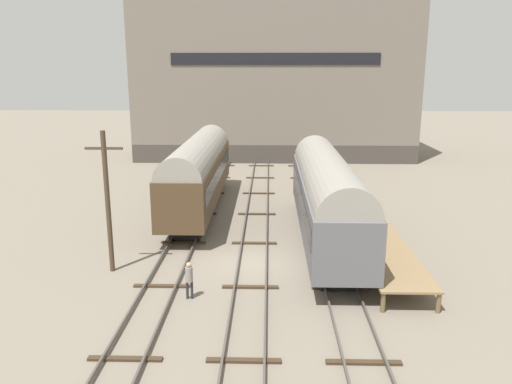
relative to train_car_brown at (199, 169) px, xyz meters
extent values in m
plane|color=slate|center=(4.12, -9.93, -3.01)|extent=(200.00, 200.00, 0.00)
cube|color=#4C4742|center=(-0.72, -9.93, -2.83)|extent=(0.08, 60.00, 0.16)
cube|color=#4C4742|center=(0.72, -9.93, -2.83)|extent=(0.08, 60.00, 0.16)
cube|color=#3D2D1E|center=(0.00, -18.93, -2.96)|extent=(2.60, 0.24, 0.10)
cube|color=#3D2D1E|center=(0.00, -12.93, -2.96)|extent=(2.60, 0.24, 0.10)
cube|color=#3D2D1E|center=(0.00, -6.93, -2.96)|extent=(2.60, 0.24, 0.10)
cube|color=#3D2D1E|center=(0.00, -0.93, -2.96)|extent=(2.60, 0.24, 0.10)
cube|color=#3D2D1E|center=(0.00, 5.07, -2.96)|extent=(2.60, 0.24, 0.10)
cube|color=#3D2D1E|center=(0.00, 11.07, -2.96)|extent=(2.60, 0.24, 0.10)
cube|color=#3D2D1E|center=(0.00, 17.07, -2.96)|extent=(2.60, 0.24, 0.10)
cube|color=#4C4742|center=(3.40, -9.93, -2.83)|extent=(0.08, 60.00, 0.16)
cube|color=#4C4742|center=(4.84, -9.93, -2.83)|extent=(0.08, 60.00, 0.16)
cube|color=#3D2D1E|center=(4.12, -18.93, -2.96)|extent=(2.60, 0.24, 0.10)
cube|color=#3D2D1E|center=(4.12, -12.93, -2.96)|extent=(2.60, 0.24, 0.10)
cube|color=#3D2D1E|center=(4.12, -6.93, -2.96)|extent=(2.60, 0.24, 0.10)
cube|color=#3D2D1E|center=(4.12, -0.93, -2.96)|extent=(2.60, 0.24, 0.10)
cube|color=#3D2D1E|center=(4.12, 5.07, -2.96)|extent=(2.60, 0.24, 0.10)
cube|color=#3D2D1E|center=(4.12, 11.07, -2.96)|extent=(2.60, 0.24, 0.10)
cube|color=#3D2D1E|center=(4.12, 17.07, -2.96)|extent=(2.60, 0.24, 0.10)
cube|color=#4C4742|center=(7.52, -9.93, -2.83)|extent=(0.08, 60.00, 0.16)
cube|color=#4C4742|center=(8.96, -9.93, -2.83)|extent=(0.08, 60.00, 0.16)
cube|color=#3D2D1E|center=(8.24, -18.93, -2.96)|extent=(2.60, 0.24, 0.10)
cube|color=#3D2D1E|center=(8.24, -12.93, -2.96)|extent=(2.60, 0.24, 0.10)
cube|color=#3D2D1E|center=(8.24, -6.93, -2.96)|extent=(2.60, 0.24, 0.10)
cube|color=#3D2D1E|center=(8.24, -0.93, -2.96)|extent=(2.60, 0.24, 0.10)
cube|color=#3D2D1E|center=(8.24, 5.07, -2.96)|extent=(2.60, 0.24, 0.10)
cube|color=#3D2D1E|center=(8.24, 11.07, -2.96)|extent=(2.60, 0.24, 0.10)
cube|color=#3D2D1E|center=(8.24, 17.07, -2.96)|extent=(2.60, 0.24, 0.10)
cube|color=black|center=(0.00, 5.48, -2.51)|extent=(1.80, 2.40, 1.00)
cube|color=black|center=(0.00, -5.48, -2.51)|extent=(1.80, 2.40, 1.00)
cube|color=#4C3823|center=(0.00, 0.00, -0.56)|extent=(2.87, 16.87, 2.90)
cube|color=black|center=(0.00, 0.00, -0.21)|extent=(2.91, 15.52, 1.04)
cylinder|color=gray|center=(0.00, 0.00, 0.89)|extent=(2.73, 16.54, 2.73)
cube|color=black|center=(8.24, -1.05, -2.51)|extent=(1.80, 2.40, 1.00)
cube|color=black|center=(8.24, -12.02, -2.51)|extent=(1.80, 2.40, 1.00)
cube|color=slate|center=(8.24, -6.53, -0.61)|extent=(2.98, 16.88, 2.80)
cube|color=black|center=(8.24, -6.53, -0.27)|extent=(3.02, 15.53, 1.01)
cylinder|color=gray|center=(8.24, -6.53, 0.79)|extent=(2.83, 16.54, 2.83)
cube|color=#8C704C|center=(10.85, -9.58, -2.09)|extent=(2.58, 11.39, 0.10)
cylinder|color=brown|center=(9.71, -15.13, -2.57)|extent=(0.20, 0.20, 0.87)
cylinder|color=brown|center=(11.99, -15.13, -2.57)|extent=(0.20, 0.20, 0.87)
cylinder|color=brown|center=(9.71, -4.04, -2.57)|extent=(0.20, 0.20, 0.87)
cylinder|color=brown|center=(11.99, -4.04, -2.57)|extent=(0.20, 0.20, 0.87)
cylinder|color=brown|center=(9.71, -9.58, -2.57)|extent=(0.20, 0.20, 0.87)
cylinder|color=brown|center=(11.99, -9.58, -2.57)|extent=(0.20, 0.20, 0.87)
cube|color=brown|center=(10.56, -7.17, -1.61)|extent=(1.40, 0.40, 0.06)
cube|color=brown|center=(10.56, -7.00, -1.36)|extent=(1.40, 0.06, 0.45)
cube|color=black|center=(9.97, -7.17, -1.84)|extent=(0.06, 0.40, 0.40)
cube|color=black|center=(11.16, -7.17, -1.84)|extent=(0.06, 0.40, 0.40)
cylinder|color=#282833|center=(1.40, -14.09, -2.60)|extent=(0.12, 0.12, 0.81)
cylinder|color=#282833|center=(1.60, -14.09, -2.60)|extent=(0.12, 0.12, 0.81)
cylinder|color=gray|center=(1.50, -14.09, -1.87)|extent=(0.32, 0.32, 0.67)
sphere|color=tan|center=(1.50, -14.09, -1.42)|extent=(0.22, 0.22, 0.22)
cylinder|color=#473828|center=(-2.87, -11.07, 0.51)|extent=(0.24, 0.24, 7.03)
cube|color=#473828|center=(-2.87, -11.07, 3.18)|extent=(1.80, 0.12, 0.12)
cube|color=#46403A|center=(5.48, 24.35, -2.02)|extent=(30.67, 11.44, 1.98)
cube|color=slate|center=(5.48, 24.35, 7.88)|extent=(30.67, 11.44, 17.82)
cube|color=black|center=(5.48, 18.58, 7.88)|extent=(21.47, 0.10, 1.20)
camera|label=1|loc=(4.96, -34.22, 6.78)|focal=35.00mm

